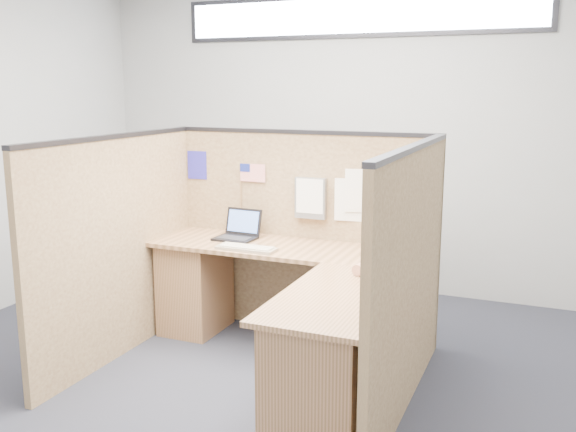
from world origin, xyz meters
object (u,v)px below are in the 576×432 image
at_px(keyboard, 246,248).
at_px(mouse, 371,260).
at_px(l_desk, 288,313).
at_px(laptop, 238,231).

bearing_deg(keyboard, mouse, 1.01).
xyz_separation_m(l_desk, laptop, (-0.61, 0.49, 0.39)).
xyz_separation_m(l_desk, mouse, (0.49, 0.19, 0.36)).
bearing_deg(l_desk, mouse, 21.17).
xyz_separation_m(laptop, keyboard, (0.21, -0.30, -0.04)).
bearing_deg(mouse, laptop, 164.80).
height_order(laptop, keyboard, laptop).
height_order(l_desk, laptop, laptop).
distance_m(laptop, mouse, 1.14).
bearing_deg(mouse, keyboard, 180.00).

